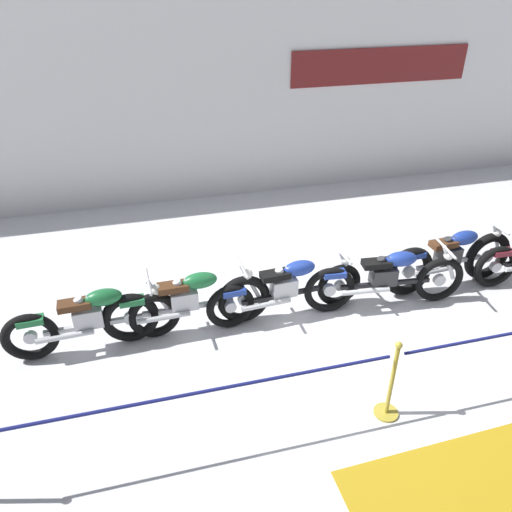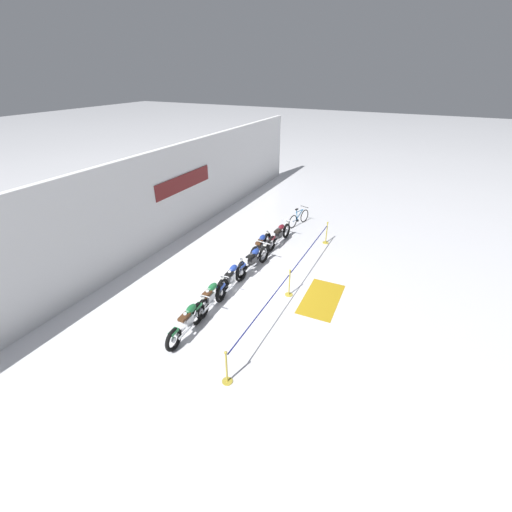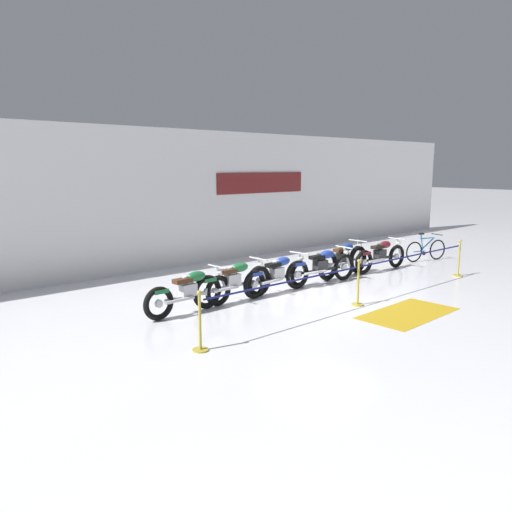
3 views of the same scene
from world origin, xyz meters
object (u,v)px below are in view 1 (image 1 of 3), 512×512
at_px(motorcycle_blue_4, 450,259).
at_px(stanchion_mid_left, 390,391).
at_px(motorcycle_green_0, 94,320).
at_px(floor_banner, 467,495).
at_px(motorcycle_green_1, 189,303).
at_px(motorcycle_blue_3, 387,279).
at_px(stanchion_far_left, 287,387).
at_px(motorcycle_blue_2, 287,289).

height_order(motorcycle_blue_4, stanchion_mid_left, stanchion_mid_left).
relative_size(motorcycle_green_0, floor_banner, 0.97).
height_order(motorcycle_green_0, motorcycle_green_1, motorcycle_green_1).
relative_size(motorcycle_green_0, motorcycle_blue_3, 0.93).
bearing_deg(stanchion_far_left, motorcycle_green_0, 134.88).
bearing_deg(motorcycle_blue_4, motorcycle_blue_2, -177.99).
distance_m(motorcycle_green_0, motorcycle_green_1, 1.23).
distance_m(motorcycle_green_1, motorcycle_blue_3, 2.85).
xyz_separation_m(motorcycle_blue_2, motorcycle_blue_3, (1.45, -0.14, 0.02)).
distance_m(stanchion_far_left, floor_banner, 1.99).
height_order(motorcycle_green_0, motorcycle_blue_4, motorcycle_blue_4).
bearing_deg(stanchion_far_left, stanchion_mid_left, -0.00).
xyz_separation_m(motorcycle_green_0, motorcycle_blue_3, (4.08, -0.11, 0.02)).
distance_m(motorcycle_green_1, stanchion_mid_left, 2.80).
bearing_deg(floor_banner, motorcycle_blue_4, 59.14).
height_order(motorcycle_blue_2, motorcycle_blue_3, motorcycle_blue_3).
distance_m(motorcycle_green_0, motorcycle_blue_3, 4.08).
bearing_deg(stanchion_mid_left, motorcycle_green_1, 133.78).
bearing_deg(motorcycle_blue_4, floor_banner, -119.12).
bearing_deg(motorcycle_green_1, motorcycle_blue_4, 1.30).
xyz_separation_m(motorcycle_green_1, stanchion_mid_left, (1.94, -2.02, -0.11)).
relative_size(motorcycle_blue_4, stanchion_far_left, 0.25).
distance_m(motorcycle_blue_4, floor_banner, 3.72).
xyz_separation_m(motorcycle_green_0, motorcycle_blue_2, (2.62, 0.04, -0.00)).
bearing_deg(motorcycle_green_1, motorcycle_green_0, -178.23).
distance_m(motorcycle_green_0, motorcycle_blue_4, 5.26).
bearing_deg(motorcycle_blue_2, floor_banner, -75.02).
bearing_deg(motorcycle_blue_3, stanchion_far_left, -138.24).
distance_m(motorcycle_blue_2, motorcycle_blue_4, 2.64).
bearing_deg(motorcycle_blue_2, motorcycle_green_1, 179.95).
xyz_separation_m(motorcycle_green_0, motorcycle_blue_4, (5.26, 0.13, 0.03)).
distance_m(motorcycle_green_1, stanchion_far_left, 2.17).
bearing_deg(floor_banner, motorcycle_green_1, 123.66).
xyz_separation_m(motorcycle_green_0, stanchion_far_left, (1.97, -1.98, 0.26)).
height_order(motorcycle_blue_4, stanchion_far_left, stanchion_far_left).
bearing_deg(motorcycle_blue_4, motorcycle_blue_3, -168.74).
xyz_separation_m(motorcycle_green_1, stanchion_far_left, (0.74, -2.02, 0.25)).
height_order(stanchion_mid_left, floor_banner, stanchion_mid_left).
relative_size(motorcycle_blue_3, stanchion_mid_left, 2.29).
bearing_deg(motorcycle_blue_2, stanchion_far_left, -107.79).
bearing_deg(stanchion_mid_left, motorcycle_blue_2, 105.18).
relative_size(motorcycle_green_1, motorcycle_blue_4, 1.02).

